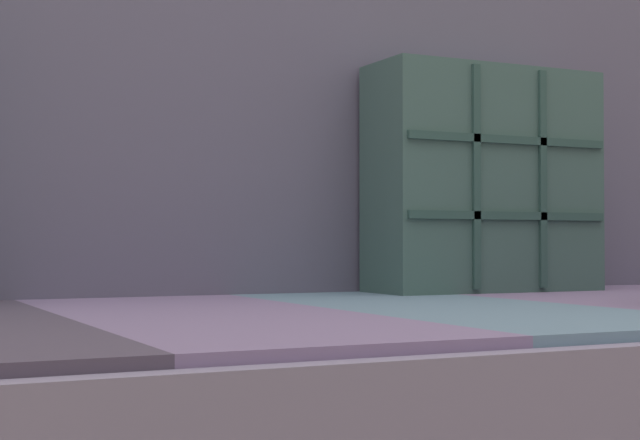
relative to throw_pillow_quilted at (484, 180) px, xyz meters
name	(u,v)px	position (x,y,z in m)	size (l,w,h in m)	color
sofa_backrest	(213,120)	(-0.39, 0.15, 0.09)	(1.88, 0.14, 0.52)	#514C60
throw_pillow_quilted	(484,180)	(0.00, 0.00, 0.00)	(0.37, 0.14, 0.35)	#38514C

